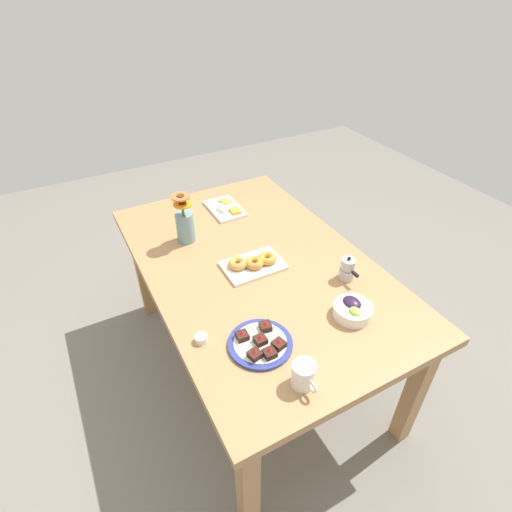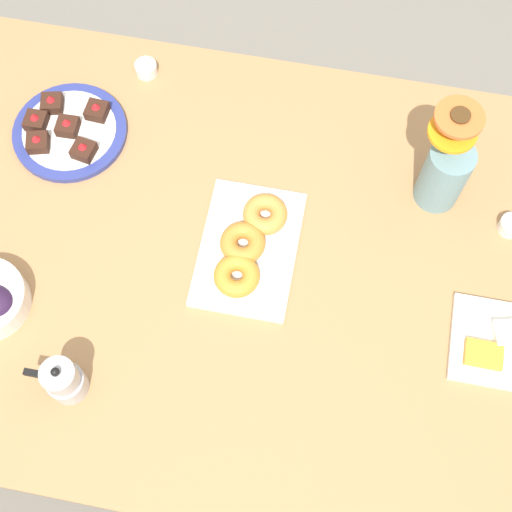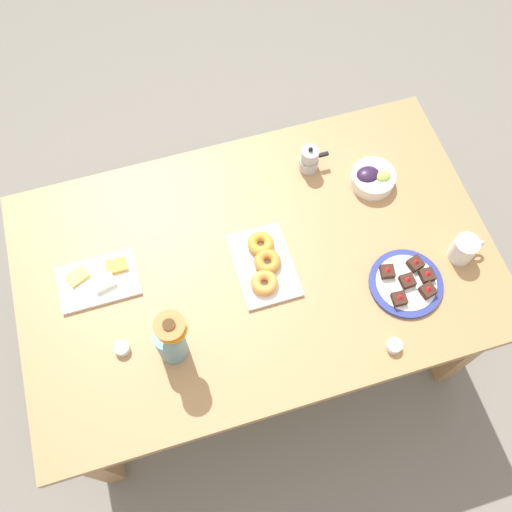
% 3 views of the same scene
% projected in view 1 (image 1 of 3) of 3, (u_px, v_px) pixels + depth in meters
% --- Properties ---
extents(ground_plane, '(6.00, 6.00, 0.00)m').
position_uv_depth(ground_plane, '(256.00, 362.00, 2.34)').
color(ground_plane, slate).
extents(dining_table, '(1.60, 1.00, 0.74)m').
position_uv_depth(dining_table, '(256.00, 276.00, 1.95)').
color(dining_table, '#A87A4C').
rests_on(dining_table, ground_plane).
extents(coffee_mug, '(0.12, 0.08, 0.10)m').
position_uv_depth(coffee_mug, '(304.00, 375.00, 1.33)').
color(coffee_mug, white).
rests_on(coffee_mug, dining_table).
extents(grape_bowl, '(0.16, 0.16, 0.07)m').
position_uv_depth(grape_bowl, '(353.00, 310.00, 1.60)').
color(grape_bowl, white).
rests_on(grape_bowl, dining_table).
extents(cheese_platter, '(0.26, 0.17, 0.03)m').
position_uv_depth(cheese_platter, '(225.00, 208.00, 2.28)').
color(cheese_platter, white).
rests_on(cheese_platter, dining_table).
extents(croissant_platter, '(0.19, 0.28, 0.05)m').
position_uv_depth(croissant_platter, '(253.00, 263.00, 1.86)').
color(croissant_platter, white).
rests_on(croissant_platter, dining_table).
extents(jam_cup_honey, '(0.05, 0.05, 0.03)m').
position_uv_depth(jam_cup_honey, '(185.00, 221.00, 2.16)').
color(jam_cup_honey, white).
rests_on(jam_cup_honey, dining_table).
extents(jam_cup_berry, '(0.05, 0.05, 0.03)m').
position_uv_depth(jam_cup_berry, '(201.00, 338.00, 1.50)').
color(jam_cup_berry, white).
rests_on(jam_cup_berry, dining_table).
extents(dessert_plate, '(0.24, 0.24, 0.05)m').
position_uv_depth(dessert_plate, '(261.00, 343.00, 1.49)').
color(dessert_plate, navy).
rests_on(dessert_plate, dining_table).
extents(flower_vase, '(0.11, 0.10, 0.27)m').
position_uv_depth(flower_vase, '(185.00, 224.00, 1.99)').
color(flower_vase, '#6B939E').
rests_on(flower_vase, dining_table).
extents(moka_pot, '(0.11, 0.07, 0.12)m').
position_uv_depth(moka_pot, '(347.00, 269.00, 1.78)').
color(moka_pot, '#B7B7BC').
rests_on(moka_pot, dining_table).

